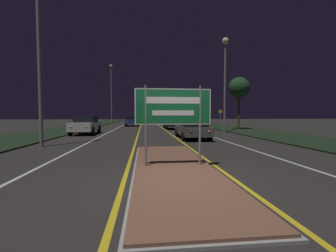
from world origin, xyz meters
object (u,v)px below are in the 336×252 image
(car_receding_0, at_px, (192,129))
(car_approaching_1, at_px, (132,121))
(streetlight_left_far, at_px, (111,88))
(car_approaching_2, at_px, (137,119))
(streetlight_left_near, at_px, (38,25))
(streetlight_right_near, at_px, (225,66))
(warning_sign, at_px, (220,116))
(car_approaching_0, at_px, (86,125))
(highway_sign, at_px, (173,109))
(car_receding_1, at_px, (173,122))

(car_receding_0, height_order, car_approaching_1, car_approaching_1)
(streetlight_left_far, relative_size, car_approaching_2, 2.34)
(streetlight_left_near, bearing_deg, car_approaching_1, 80.70)
(streetlight_right_near, height_order, warning_sign, streetlight_right_near)
(car_approaching_2, bearing_deg, car_approaching_0, -98.49)
(highway_sign, height_order, car_approaching_0, highway_sign)
(car_receding_1, bearing_deg, streetlight_left_far, 124.00)
(streetlight_right_near, bearing_deg, highway_sign, -116.03)
(car_receding_1, height_order, car_approaching_0, car_approaching_0)
(streetlight_left_far, bearing_deg, car_approaching_1, -55.53)
(highway_sign, relative_size, car_approaching_2, 0.57)
(car_approaching_2, bearing_deg, streetlight_left_far, -132.07)
(streetlight_left_near, bearing_deg, car_approaching_0, 87.51)
(streetlight_left_far, xyz_separation_m, streetlight_right_near, (13.03, -18.71, -0.05))
(car_receding_0, xyz_separation_m, warning_sign, (6.90, 13.97, 0.78))
(streetlight_left_near, height_order, car_receding_0, streetlight_left_near)
(car_receding_1, distance_m, warning_sign, 7.70)
(streetlight_right_near, bearing_deg, car_approaching_1, 124.99)
(car_approaching_0, bearing_deg, car_approaching_1, 77.07)
(highway_sign, bearing_deg, car_approaching_2, 93.60)
(car_receding_0, distance_m, car_approaching_0, 9.45)
(car_receding_0, bearing_deg, streetlight_left_near, -160.07)
(streetlight_left_near, distance_m, streetlight_left_far, 26.89)
(highway_sign, bearing_deg, streetlight_left_far, 101.18)
(car_receding_0, relative_size, car_approaching_2, 1.10)
(car_approaching_0, relative_size, warning_sign, 1.85)
(car_receding_0, distance_m, car_receding_1, 10.64)
(car_receding_1, xyz_separation_m, car_approaching_0, (-8.32, -6.18, -0.00))
(car_receding_0, relative_size, car_receding_1, 1.06)
(streetlight_left_near, relative_size, warning_sign, 4.35)
(car_receding_1, bearing_deg, car_approaching_0, -143.42)
(streetlight_left_far, distance_m, car_receding_0, 25.94)
(car_approaching_0, relative_size, car_approaching_1, 0.96)
(highway_sign, height_order, car_receding_1, highway_sign)
(highway_sign, height_order, streetlight_left_far, streetlight_left_far)
(car_approaching_1, bearing_deg, streetlight_left_near, -99.30)
(car_approaching_0, distance_m, car_approaching_2, 24.05)
(car_approaching_1, distance_m, warning_sign, 12.83)
(streetlight_left_far, relative_size, car_receding_1, 2.25)
(car_receding_1, xyz_separation_m, warning_sign, (6.90, 3.34, 0.67))
(car_approaching_1, distance_m, car_approaching_2, 9.91)
(car_receding_0, relative_size, car_approaching_0, 1.12)
(streetlight_left_far, distance_m, warning_sign, 19.14)
(car_approaching_0, xyz_separation_m, car_approaching_1, (3.19, 13.89, -0.03))
(streetlight_left_near, relative_size, car_approaching_1, 2.25)
(streetlight_right_near, relative_size, warning_sign, 3.81)
(highway_sign, distance_m, streetlight_left_far, 33.23)
(highway_sign, distance_m, streetlight_right_near, 15.75)
(streetlight_right_near, bearing_deg, warning_sign, 73.09)
(highway_sign, xyz_separation_m, streetlight_left_near, (-6.20, 5.42, 4.39))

